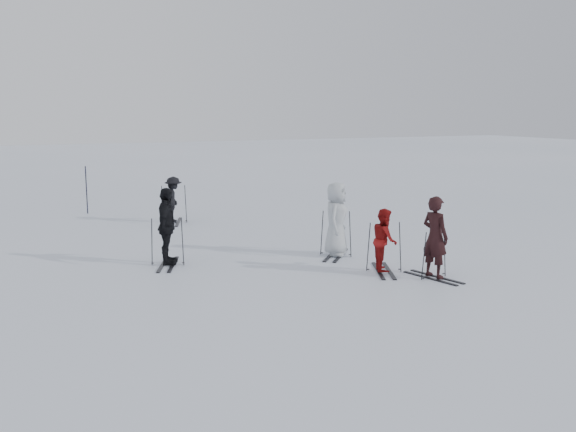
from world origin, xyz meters
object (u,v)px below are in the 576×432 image
at_px(skier_grey, 336,220).
at_px(piste_marker, 86,190).
at_px(skier_near_dark, 435,238).
at_px(skier_uphill_left, 167,227).
at_px(skier_red, 384,241).
at_px(skier_uphill_far, 174,200).

relative_size(skier_grey, piste_marker, 1.09).
height_order(skier_grey, piste_marker, skier_grey).
height_order(skier_near_dark, skier_uphill_left, skier_uphill_left).
bearing_deg(skier_grey, piste_marker, 67.45).
bearing_deg(skier_uphill_left, skier_red, -99.54).
bearing_deg(skier_uphill_far, skier_grey, -139.17).
xyz_separation_m(skier_uphill_left, piste_marker, (-0.79, 9.23, -0.07)).
distance_m(skier_near_dark, skier_uphill_far, 10.46).
xyz_separation_m(skier_near_dark, skier_uphill_left, (-5.35, 3.84, 0.02)).
relative_size(skier_red, piste_marker, 0.85).
relative_size(skier_uphill_left, skier_uphill_far, 1.23).
relative_size(skier_near_dark, skier_grey, 0.97).
relative_size(skier_near_dark, skier_uphill_far, 1.22).
xyz_separation_m(skier_red, skier_uphill_far, (-2.93, 8.78, 0.03)).
bearing_deg(skier_grey, skier_near_dark, -121.68).
xyz_separation_m(skier_uphill_left, skier_uphill_far, (1.70, 5.96, -0.18)).
bearing_deg(skier_near_dark, skier_uphill_left, 41.60).
xyz_separation_m(skier_near_dark, skier_uphill_far, (-3.65, 9.80, -0.17)).
height_order(skier_uphill_far, piste_marker, piste_marker).
bearing_deg(skier_near_dark, skier_grey, 5.23).
distance_m(skier_grey, skier_uphill_far, 7.32).
height_order(skier_grey, skier_uphill_far, skier_grey).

